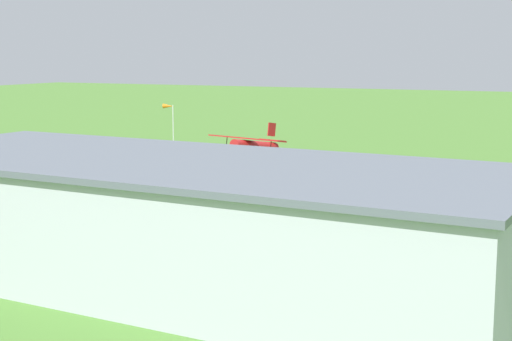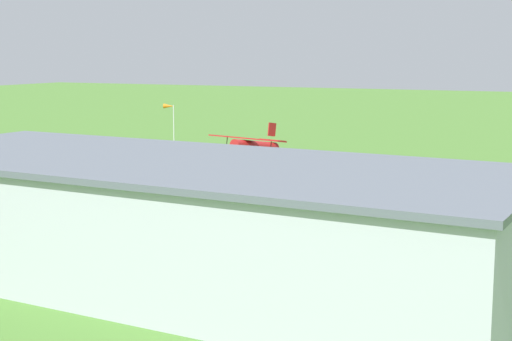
{
  "view_description": "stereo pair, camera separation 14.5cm",
  "coord_description": "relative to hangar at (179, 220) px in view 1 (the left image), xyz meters",
  "views": [
    {
      "loc": [
        -21.93,
        69.3,
        13.09
      ],
      "look_at": [
        6.02,
        10.01,
        3.08
      ],
      "focal_mm": 54.69,
      "sensor_mm": 36.0,
      "label": 1
    },
    {
      "loc": [
        -22.06,
        69.24,
        13.09
      ],
      "look_at": [
        6.02,
        10.01,
        3.08
      ],
      "focal_mm": 54.69,
      "sensor_mm": 36.0,
      "label": 2
    }
  ],
  "objects": [
    {
      "name": "ground_plane",
      "position": [
        -0.73,
        -31.61,
        -3.53
      ],
      "size": [
        400.0,
        400.0,
        0.0
      ],
      "primitive_type": "plane",
      "color": "#47752D"
    },
    {
      "name": "hangar",
      "position": [
        0.0,
        0.0,
        0.0
      ],
      "size": [
        40.05,
        17.91,
        7.04
      ],
      "color": "#B7BCC6",
      "rests_on": "ground_plane"
    },
    {
      "name": "biplane",
      "position": [
        8.88,
        -28.52,
        0.7
      ],
      "size": [
        8.65,
        7.2,
        3.85
      ],
      "color": "#B21E1E"
    },
    {
      "name": "car_silver",
      "position": [
        20.73,
        -14.6,
        -2.63
      ],
      "size": [
        2.42,
        4.82,
        1.74
      ],
      "color": "#B7B7BC",
      "rests_on": "ground_plane"
    },
    {
      "name": "person_beside_truck",
      "position": [
        13.86,
        -18.07,
        -2.75
      ],
      "size": [
        0.52,
        0.52,
        1.56
      ],
      "color": "#B23333",
      "rests_on": "ground_plane"
    },
    {
      "name": "person_at_fence_line",
      "position": [
        16.71,
        -14.81,
        -2.7
      ],
      "size": [
        0.44,
        0.44,
        1.67
      ],
      "color": "beige",
      "rests_on": "ground_plane"
    },
    {
      "name": "person_by_parked_cars",
      "position": [
        10.44,
        -18.43,
        -2.66
      ],
      "size": [
        0.45,
        0.45,
        1.74
      ],
      "color": "orange",
      "rests_on": "ground_plane"
    },
    {
      "name": "person_walking_on_apron",
      "position": [
        13.92,
        -17.03,
        -2.72
      ],
      "size": [
        0.51,
        0.51,
        1.63
      ],
      "color": "#33723F",
      "rests_on": "ground_plane"
    },
    {
      "name": "windsock",
      "position": [
        29.26,
        -46.64,
        2.26
      ],
      "size": [
        1.46,
        0.84,
        6.59
      ],
      "color": "silver",
      "rests_on": "ground_plane"
    }
  ]
}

